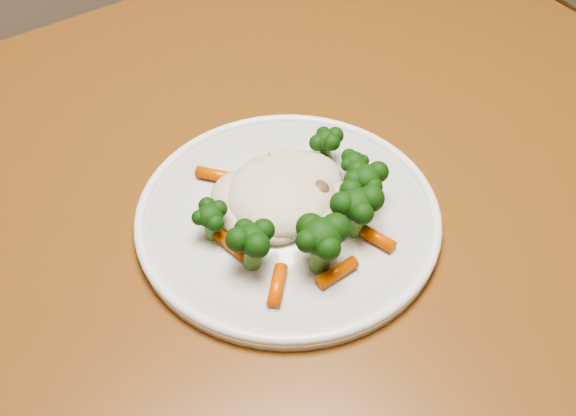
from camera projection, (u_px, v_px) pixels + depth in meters
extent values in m
cube|color=brown|center=(166.00, 271.00, 0.67)|extent=(1.35, 0.98, 0.04)
cube|color=brown|center=(371.00, 135.00, 1.37)|extent=(0.07, 0.07, 0.71)
cylinder|color=white|center=(288.00, 218.00, 0.68)|extent=(0.29, 0.29, 0.01)
ellipsoid|color=beige|center=(280.00, 187.00, 0.67)|extent=(0.12, 0.11, 0.05)
ellipsoid|color=black|center=(252.00, 249.00, 0.62)|extent=(0.05, 0.05, 0.04)
ellipsoid|color=black|center=(321.00, 248.00, 0.62)|extent=(0.06, 0.06, 0.05)
ellipsoid|color=black|center=(355.00, 215.00, 0.65)|extent=(0.05, 0.05, 0.05)
ellipsoid|color=black|center=(365.00, 188.00, 0.67)|extent=(0.05, 0.05, 0.04)
ellipsoid|color=black|center=(353.00, 168.00, 0.70)|extent=(0.04, 0.04, 0.03)
ellipsoid|color=black|center=(326.00, 147.00, 0.72)|extent=(0.04, 0.04, 0.03)
ellipsoid|color=black|center=(211.00, 223.00, 0.65)|extent=(0.04, 0.04, 0.03)
cylinder|color=#DF5605|center=(217.00, 175.00, 0.71)|extent=(0.04, 0.04, 0.01)
cylinder|color=#DF5605|center=(272.00, 171.00, 0.71)|extent=(0.04, 0.04, 0.01)
cylinder|color=#DF5605|center=(306.00, 168.00, 0.71)|extent=(0.05, 0.01, 0.01)
cylinder|color=#DF5605|center=(235.00, 248.00, 0.64)|extent=(0.03, 0.05, 0.01)
cylinder|color=#DF5605|center=(277.00, 285.00, 0.61)|extent=(0.03, 0.04, 0.01)
cylinder|color=#DF5605|center=(337.00, 272.00, 0.62)|extent=(0.04, 0.02, 0.01)
cylinder|color=#DF5605|center=(375.00, 237.00, 0.65)|extent=(0.03, 0.04, 0.01)
cylinder|color=#DF5605|center=(309.00, 176.00, 0.69)|extent=(0.02, 0.05, 0.01)
ellipsoid|color=brown|center=(296.00, 187.00, 0.68)|extent=(0.02, 0.02, 0.02)
ellipsoid|color=brown|center=(317.00, 190.00, 0.67)|extent=(0.02, 0.02, 0.02)
ellipsoid|color=brown|center=(263.00, 199.00, 0.66)|extent=(0.02, 0.02, 0.01)
cube|color=beige|center=(257.00, 178.00, 0.69)|extent=(0.02, 0.02, 0.01)
cube|color=beige|center=(281.00, 158.00, 0.71)|extent=(0.02, 0.02, 0.01)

